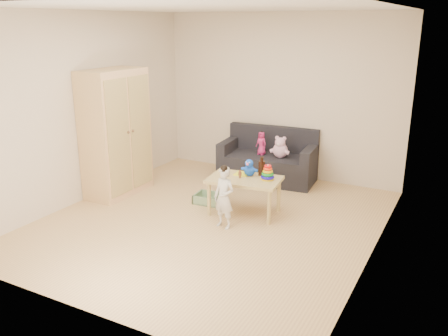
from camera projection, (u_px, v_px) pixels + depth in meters
The scene contains 13 objects.
room at pixel (211, 121), 5.70m from camera, with size 4.50×4.50×4.50m.
wardrobe at pixel (116, 133), 6.83m from camera, with size 0.51×1.01×1.82m, color #E7B27F.
sofa at pixel (268, 168), 7.59m from camera, with size 1.49×0.74×0.42m, color black.
play_table at pixel (244, 196), 6.26m from camera, with size 0.93×0.59×0.49m, color #CDBA70.
storage_bin at pixel (210, 199), 6.67m from camera, with size 0.42×0.31×0.13m, color gray, non-canonical shape.
toddler at pixel (224, 198), 5.79m from camera, with size 0.28×0.19×0.76m, color silver.
pink_bear at pixel (280, 149), 7.35m from camera, with size 0.25×0.21×0.29m, color #EAACD0, non-canonical shape.
doll at pixel (261, 143), 7.50m from camera, with size 0.18×0.12×0.36m, color #D52873.
ring_stacker at pixel (268, 174), 6.11m from camera, with size 0.18×0.18×0.20m.
brown_bottle at pixel (262, 168), 6.27m from camera, with size 0.09×0.09×0.25m.
blue_plush at pixel (249, 167), 6.26m from camera, with size 0.19×0.15×0.23m, color #1C5CFE, non-canonical shape.
wooden_figure at pixel (240, 174), 6.17m from camera, with size 0.05×0.04×0.11m, color brown, non-canonical shape.
yellow_book at pixel (242, 174), 6.34m from camera, with size 0.18×0.18×0.01m, color #FFFE1A.
Camera 1 is at (2.79, -4.87, 2.44)m, focal length 38.00 mm.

